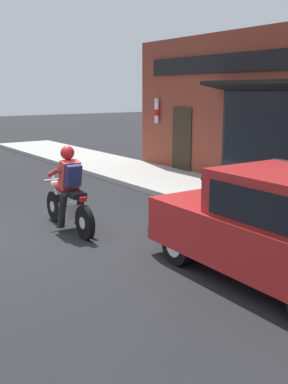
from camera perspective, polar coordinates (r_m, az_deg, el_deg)
ground_plane at (r=8.57m, az=-12.93°, el=-5.32°), size 80.00×80.00×0.00m
sidewalk_curb at (r=13.44m, az=1.50°, el=1.84°), size 2.60×22.00×0.14m
storefront_building at (r=12.48m, az=14.07°, el=10.06°), size 1.25×9.87×4.20m
motorcycle_with_rider at (r=8.60m, az=-9.54°, el=-0.42°), size 0.56×2.02×1.62m
car_hatchback at (r=6.40m, az=16.59°, el=-4.55°), size 1.72×3.81×1.57m
trash_bin at (r=10.45m, az=17.25°, el=1.28°), size 0.56×0.56×0.98m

